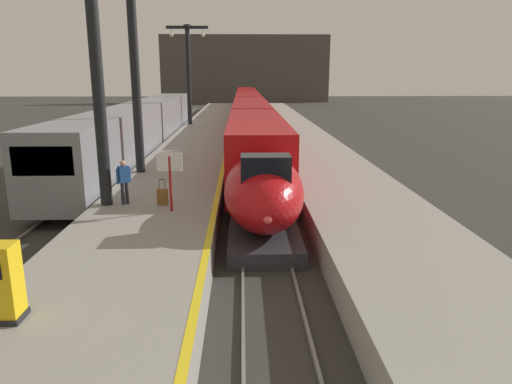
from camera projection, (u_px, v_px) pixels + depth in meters
platform_left at (187, 166)px, 28.58m from camera, size 4.80×110.00×1.05m
platform_right at (322, 165)px, 28.81m from camera, size 4.80×110.00×1.05m
platform_left_safety_stripe at (225, 157)px, 28.51m from camera, size 0.20×107.80×0.01m
rail_main_left at (242, 165)px, 31.45m from camera, size 0.08×110.00×0.12m
rail_main_right at (265, 165)px, 31.49m from camera, size 0.08×110.00×0.12m
rail_secondary_left at (119, 165)px, 31.22m from camera, size 0.08×110.00×0.12m
rail_secondary_right at (142, 165)px, 31.26m from camera, size 0.08×110.00×0.12m
highspeed_train_main at (249, 113)px, 49.42m from camera, size 2.92×74.61×3.60m
regional_train_adjacent at (143, 126)px, 35.25m from camera, size 2.85×36.60×3.80m
station_column_mid at (94, 38)px, 16.67m from camera, size 4.00×0.68×10.15m
station_column_far at (133, 45)px, 22.73m from camera, size 4.00×0.68×10.42m
station_column_distant at (188, 65)px, 46.10m from camera, size 4.00×0.68×9.40m
passenger_near_edge at (124, 179)px, 17.92m from camera, size 0.46×0.41×1.69m
rolling_suitcase at (162, 197)px, 18.02m from camera, size 0.40×0.22×0.98m
ticket_machine_yellow at (1, 285)px, 9.44m from camera, size 0.76×0.62×1.60m
departure_info_board at (170, 170)px, 16.87m from camera, size 0.90×0.10×2.12m
terminus_back_wall at (245, 69)px, 102.10m from camera, size 36.00×2.00×14.00m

